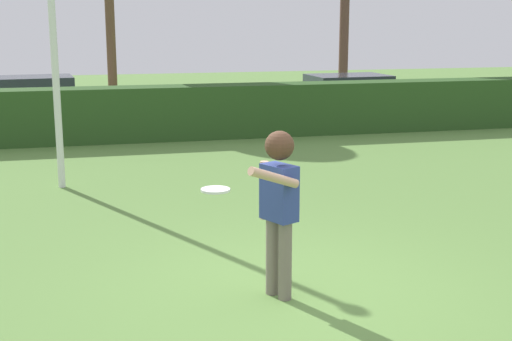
# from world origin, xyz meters

# --- Properties ---
(ground_plane) EXTENTS (60.00, 60.00, 0.00)m
(ground_plane) POSITION_xyz_m (0.00, 0.00, 0.00)
(ground_plane) COLOR #5F8A40
(person) EXTENTS (0.62, 0.77, 1.77)m
(person) POSITION_xyz_m (-0.20, -0.03, 1.10)
(person) COLOR slate
(person) RESTS_ON ground
(frisbee) EXTENTS (0.27, 0.27, 0.02)m
(frisbee) POSITION_xyz_m (-0.95, -0.58, 1.34)
(frisbee) COLOR white
(lamppost) EXTENTS (0.24, 0.24, 5.65)m
(lamppost) POSITION_xyz_m (-2.52, 5.60, 3.14)
(lamppost) COLOR silver
(lamppost) RESTS_ON ground
(hedge_row) EXTENTS (29.02, 0.90, 1.27)m
(hedge_row) POSITION_xyz_m (0.00, 10.06, 0.64)
(hedge_row) COLOR #2A4D1F
(hedge_row) RESTS_ON ground
(parked_car_white) EXTENTS (4.35, 2.14, 1.25)m
(parked_car_white) POSITION_xyz_m (-3.45, 13.96, 0.69)
(parked_car_white) COLOR white
(parked_car_white) RESTS_ON ground
(parked_car_green) EXTENTS (4.29, 2.01, 1.25)m
(parked_car_green) POSITION_xyz_m (5.33, 12.39, 0.69)
(parked_car_green) COLOR #1E6633
(parked_car_green) RESTS_ON ground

